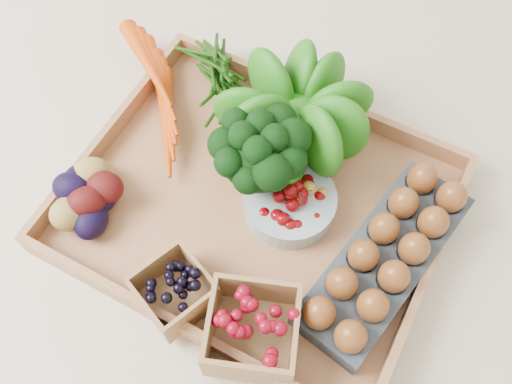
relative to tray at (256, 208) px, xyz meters
The scene contains 10 objects.
ground 0.01m from the tray, ahead, with size 4.00×4.00×0.00m, color beige.
tray is the anchor object (origin of this frame).
carrots 0.24m from the tray, 156.98° to the left, with size 0.21×0.15×0.05m, color #C53C07, non-canonical shape.
lettuce 0.16m from the tray, 90.63° to the left, with size 0.16×0.16×0.16m, color #0E5B0E.
broccoli 0.07m from the tray, 111.92° to the left, with size 0.14×0.14×0.11m, color black, non-canonical shape.
cherry_bowl 0.06m from the tray, 23.49° to the left, with size 0.14×0.14×0.04m, color #8C9EA5.
egg_carton 0.21m from the tray, ahead, with size 0.11×0.31×0.04m, color #363C45.
potatoes 0.26m from the tray, 154.28° to the right, with size 0.16×0.16×0.09m, color #360809, non-canonical shape.
punnet_blackberry 0.19m from the tray, 99.09° to the right, with size 0.09×0.09×0.06m, color black.
punnet_raspberry 0.21m from the tray, 63.22° to the right, with size 0.12×0.12×0.08m, color #670412.
Camera 1 is at (0.19, -0.36, 0.80)m, focal length 40.00 mm.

